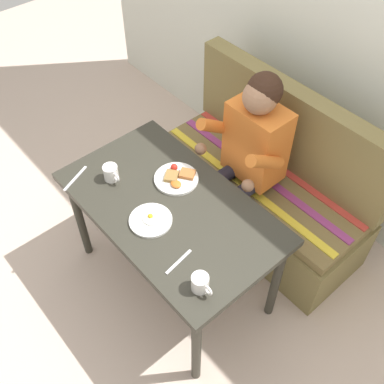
% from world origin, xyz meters
% --- Properties ---
extents(ground_plane, '(8.00, 8.00, 0.00)m').
position_xyz_m(ground_plane, '(0.00, 0.00, 0.00)').
color(ground_plane, beige).
extents(back_wall, '(4.40, 0.10, 2.60)m').
position_xyz_m(back_wall, '(0.00, 1.27, 1.30)').
color(back_wall, silver).
rests_on(back_wall, ground).
extents(table, '(1.20, 0.70, 0.73)m').
position_xyz_m(table, '(0.00, 0.00, 0.65)').
color(table, '#2F2E25').
rests_on(table, ground).
extents(couch, '(1.44, 0.56, 1.00)m').
position_xyz_m(couch, '(0.00, 0.76, 0.33)').
color(couch, olive).
rests_on(couch, ground).
extents(person, '(0.45, 0.61, 1.21)m').
position_xyz_m(person, '(-0.02, 0.59, 0.74)').
color(person, orange).
rests_on(person, ground).
extents(plate_breakfast, '(0.24, 0.24, 0.05)m').
position_xyz_m(plate_breakfast, '(-0.12, 0.14, 0.74)').
color(plate_breakfast, white).
rests_on(plate_breakfast, table).
extents(plate_eggs, '(0.22, 0.22, 0.04)m').
position_xyz_m(plate_eggs, '(0.02, -0.14, 0.74)').
color(plate_eggs, white).
rests_on(plate_eggs, table).
extents(coffee_mug, '(0.12, 0.08, 0.09)m').
position_xyz_m(coffee_mug, '(0.46, -0.20, 0.78)').
color(coffee_mug, white).
rests_on(coffee_mug, table).
extents(coffee_mug_second, '(0.12, 0.08, 0.09)m').
position_xyz_m(coffee_mug_second, '(-0.35, -0.12, 0.78)').
color(coffee_mug_second, white).
rests_on(coffee_mug_second, table).
extents(fork, '(0.04, 0.17, 0.00)m').
position_xyz_m(fork, '(0.30, -0.19, 0.73)').
color(fork, silver).
rests_on(fork, table).
extents(knife, '(0.09, 0.19, 0.00)m').
position_xyz_m(knife, '(-0.48, -0.27, 0.73)').
color(knife, silver).
rests_on(knife, table).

